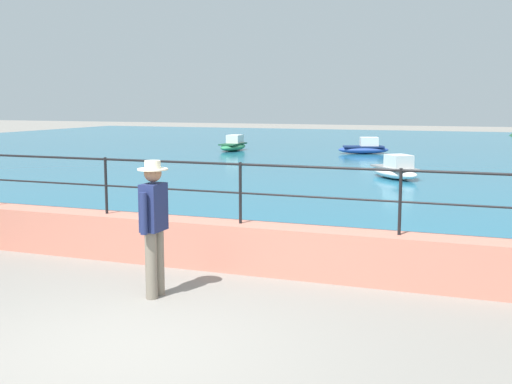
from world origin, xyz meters
name	(u,v)px	position (x,y,z in m)	size (l,w,h in m)	color
ground_plane	(123,347)	(0.00, 0.00, 0.00)	(120.00, 120.00, 0.00)	gray
promenade_wall	(241,247)	(0.00, 3.20, 0.35)	(20.00, 0.56, 0.70)	tan
railing	(240,180)	(0.00, 3.20, 1.34)	(18.44, 0.04, 0.90)	black
lake_water	(418,152)	(0.00, 25.84, 0.03)	(64.00, 44.32, 0.06)	#236B89
person_walking	(154,221)	(-0.53, 1.60, 0.98)	(0.38, 0.57, 1.75)	slate
boat_0	(233,145)	(-8.57, 23.42, 0.33)	(0.90, 2.30, 0.76)	#338C59
boat_2	(395,170)	(0.53, 14.87, 0.33)	(2.12, 2.37, 0.76)	white
boat_4	(365,148)	(-2.22, 23.89, 0.33)	(2.47, 1.58, 0.76)	#2D4C9E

